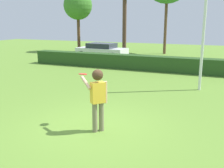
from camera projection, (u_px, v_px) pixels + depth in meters
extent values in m
plane|color=olive|center=(94.00, 126.00, 7.86)|extent=(60.00, 60.00, 0.00)
cylinder|color=#7D7557|center=(95.00, 118.00, 7.37)|extent=(0.14, 0.14, 0.84)
cylinder|color=#7D7557|center=(101.00, 116.00, 7.46)|extent=(0.14, 0.14, 0.84)
cube|color=yellow|center=(98.00, 92.00, 7.25)|extent=(0.41, 0.43, 0.58)
cylinder|color=tan|center=(86.00, 83.00, 7.34)|extent=(0.52, 0.47, 0.30)
cylinder|color=tan|center=(106.00, 92.00, 7.36)|extent=(0.09, 0.09, 0.62)
sphere|color=tan|center=(98.00, 76.00, 7.15)|extent=(0.22, 0.22, 0.22)
sphere|color=#442E1C|center=(98.00, 75.00, 7.14)|extent=(0.30, 0.30, 0.30)
cylinder|color=red|center=(83.00, 74.00, 7.77)|extent=(0.25, 0.25, 0.05)
cylinder|color=silver|center=(204.00, 25.00, 11.37)|extent=(0.12, 0.12, 5.70)
cube|color=#284A1D|center=(164.00, 64.00, 16.35)|extent=(18.37, 0.90, 0.91)
cube|color=white|center=(102.00, 51.00, 22.19)|extent=(4.30, 1.98, 0.55)
cube|color=#2D333D|center=(102.00, 46.00, 22.08)|extent=(2.30, 1.71, 0.40)
cylinder|color=black|center=(122.00, 54.00, 22.35)|extent=(0.61, 0.14, 0.60)
cylinder|color=black|center=(113.00, 57.00, 20.88)|extent=(0.61, 0.14, 0.60)
cylinder|color=black|center=(92.00, 53.00, 23.64)|extent=(0.61, 0.14, 0.60)
cylinder|color=black|center=(81.00, 55.00, 22.16)|extent=(0.61, 0.14, 0.60)
cylinder|color=brown|center=(166.00, 25.00, 24.59)|extent=(0.26, 0.26, 5.41)
cylinder|color=brown|center=(79.00, 33.00, 26.95)|extent=(0.31, 0.31, 3.71)
sphere|color=#3E7D29|center=(78.00, 5.00, 26.33)|extent=(2.83, 2.83, 2.83)
cylinder|color=brown|center=(124.00, 26.00, 26.70)|extent=(0.40, 0.40, 5.07)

